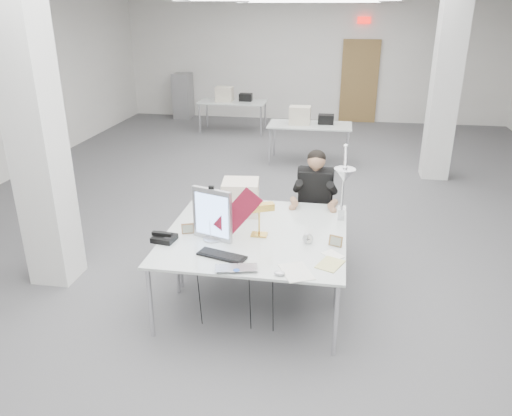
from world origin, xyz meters
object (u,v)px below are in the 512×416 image
Objects in this scene: monitor at (212,215)px; bankers_lamp at (259,220)px; desk_main at (248,254)px; desk_phone at (164,238)px; laptop at (236,272)px; office_chair at (314,217)px; architect_lamp at (343,190)px; seated_person at (315,186)px; beige_monitor at (241,197)px.

bankers_lamp is at bearing 38.51° from monitor.
desk_main is 8.48× the size of desk_phone.
bankers_lamp reaches higher than desk_phone.
office_chair is at bearing 61.10° from laptop.
architect_lamp is (1.23, 0.47, 0.16)m from monitor.
seated_person reaches higher than monitor.
office_chair reaches higher than desk_phone.
monitor reaches higher than bankers_lamp.
beige_monitor is at bearing 105.22° from desk_main.
architect_lamp reaches higher than bankers_lamp.
monitor is at bearing 107.02° from laptop.
desk_main is 4.63× the size of beige_monitor.
architect_lamp is at bearing 39.56° from monitor.
architect_lamp is at bearing 27.51° from desk_phone.
bankers_lamp reaches higher than laptop.
seated_person is 2.49× the size of bankers_lamp.
bankers_lamp reaches higher than office_chair.
desk_phone is 0.55× the size of beige_monitor.
office_chair is 4.60× the size of desk_phone.
desk_phone is (-1.38, -1.47, 0.29)m from office_chair.
bankers_lamp is (0.04, 0.38, 0.18)m from desk_main.
monitor is 1.35× the size of beige_monitor.
beige_monitor is at bearing -140.29° from seated_person.
beige_monitor is (-0.23, 1.33, 0.17)m from laptop.
laptop is 1.46m from architect_lamp.
seated_person is at bearing 60.72° from laptop.
monitor is 0.76m from laptop.
beige_monitor reaches higher than bankers_lamp.
seated_person reaches higher than office_chair.
architect_lamp reaches higher than office_chair.
beige_monitor is at bearing 93.61° from bankers_lamp.
desk_main is 1.84× the size of office_chair.
desk_phone is at bearing -168.34° from architect_lamp.
office_chair is at bearing 71.51° from desk_main.
beige_monitor is (0.14, 0.71, -0.08)m from monitor.
office_chair is 2.51× the size of beige_monitor.
seated_person is 2.01m from laptop.
laptop is (0.36, -0.62, -0.25)m from monitor.
desk_main is 0.42m from bankers_lamp.
office_chair is 1.36m from bankers_lamp.
laptop is at bearing -86.99° from beige_monitor.
beige_monitor reaches higher than laptop.
office_chair is at bearing 43.35° from bankers_lamp.
bankers_lamp is at bearing -165.97° from architect_lamp.
laptop is (-0.03, -0.40, 0.03)m from desk_main.
beige_monitor is (-0.30, 0.55, 0.01)m from bankers_lamp.
monitor is 0.73m from beige_monitor.
desk_main is at bearing -106.03° from office_chair.
desk_phone is 1.83m from architect_lamp.
office_chair is 1.17× the size of architect_lamp.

